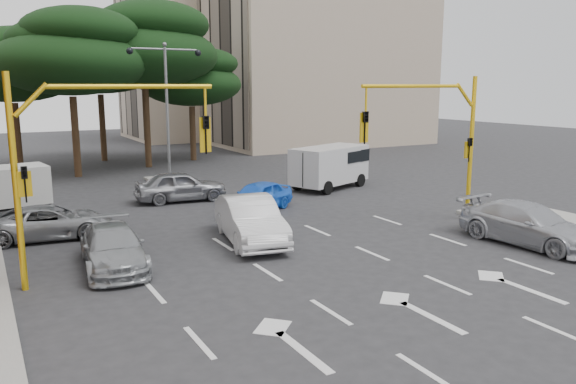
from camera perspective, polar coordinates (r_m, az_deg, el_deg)
name	(u,v)px	position (r m, az deg, el deg)	size (l,w,h in m)	color
ground	(322,262)	(18.31, 3.51, -7.15)	(120.00, 120.00, 0.00)	#28282B
median_strip	(170,185)	(32.53, -11.88, 0.74)	(1.40, 6.00, 0.15)	gray
apartment_beige_near	(319,45)	(55.25, 3.12, 14.67)	(20.20, 12.15, 18.70)	tan
apartment_beige_far	(204,59)	(62.82, -8.52, 13.19)	(16.20, 12.15, 16.70)	tan
pine_left_near	(71,52)	(37.05, -21.20, 13.15)	(9.15, 9.15, 10.23)	#382616
pine_center	(144,45)	(40.08, -14.40, 14.30)	(9.98, 9.98, 11.16)	#382616
pine_left_far	(12,65)	(40.68, -26.23, 11.53)	(8.32, 8.32, 9.30)	#382616
pine_right	(192,77)	(43.10, -9.73, 11.44)	(7.49, 7.49, 8.37)	#382616
pine_back	(99,58)	(44.45, -18.63, 12.81)	(9.15, 9.15, 10.23)	#382616
signal_mast_right	(440,130)	(23.32, 15.20, 6.12)	(5.79, 0.37, 6.00)	yellow
signal_mast_left	(83,148)	(16.92, -20.10, 4.19)	(5.79, 0.37, 6.00)	yellow
street_lamp_center	(166,89)	(32.05, -12.26, 10.20)	(4.16, 0.36, 7.77)	slate
car_white_hatch	(250,220)	(20.46, -3.87, -2.84)	(1.74, 4.98, 1.64)	silver
car_blue_compact	(258,197)	(25.43, -3.10, -0.47)	(1.59, 3.95, 1.34)	blue
car_silver_wagon	(113,247)	(18.46, -17.34, -5.38)	(1.82, 4.49, 1.30)	#95989C
car_silver_cross_a	(50,222)	(22.71, -23.04, -2.83)	(2.07, 4.49, 1.25)	gray
car_silver_cross_b	(181,186)	(28.08, -10.84, 0.61)	(1.78, 4.43, 1.51)	gray
car_silver_parked	(528,224)	(21.90, 23.21, -3.02)	(2.07, 5.08, 1.48)	#ABADB3
van_white	(329,167)	(31.05, 4.24, 2.54)	(2.14, 4.72, 2.36)	silver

